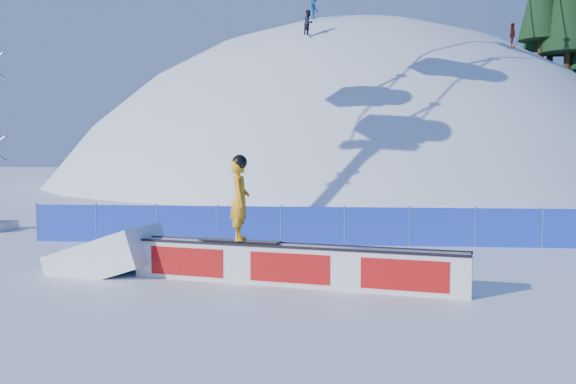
{
  "coord_description": "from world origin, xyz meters",
  "views": [
    {
      "loc": [
        -1.01,
        -15.45,
        3.06
      ],
      "look_at": [
        -2.41,
        0.34,
        1.95
      ],
      "focal_mm": 40.0,
      "sensor_mm": 36.0,
      "label": 1
    }
  ],
  "objects": [
    {
      "name": "distant_skiers",
      "position": [
        3.2,
        30.35,
        11.13
      ],
      "size": [
        19.17,
        7.2,
        7.84
      ],
      "color": "black",
      "rests_on": "ground"
    },
    {
      "name": "snow_hill",
      "position": [
        0.0,
        42.0,
        -18.0
      ],
      "size": [
        64.0,
        64.0,
        64.0
      ],
      "color": "white",
      "rests_on": "ground"
    },
    {
      "name": "rail_box",
      "position": [
        -2.15,
        -1.45,
        0.45
      ],
      "size": [
        7.58,
        2.24,
        0.92
      ],
      "rotation": [
        0.0,
        0.0,
        -0.23
      ],
      "color": "silver",
      "rests_on": "ground"
    },
    {
      "name": "ground",
      "position": [
        0.0,
        0.0,
        0.0
      ],
      "size": [
        160.0,
        160.0,
        0.0
      ],
      "primitive_type": "plane",
      "color": "white",
      "rests_on": "ground"
    },
    {
      "name": "snow_ramp",
      "position": [
        -6.81,
        -0.37,
        0.0
      ],
      "size": [
        2.93,
        2.19,
        1.64
      ],
      "primitive_type": null,
      "rotation": [
        0.0,
        -0.31,
        -0.23
      ],
      "color": "white",
      "rests_on": "ground"
    },
    {
      "name": "safety_fence",
      "position": [
        0.0,
        4.5,
        0.6
      ],
      "size": [
        22.05,
        0.05,
        1.3
      ],
      "color": "#1D3AC3",
      "rests_on": "ground"
    },
    {
      "name": "snowboarder",
      "position": [
        -3.37,
        -1.16,
        1.89
      ],
      "size": [
        1.92,
        0.76,
        1.98
      ],
      "rotation": [
        0.0,
        0.0,
        1.66
      ],
      "color": "black",
      "rests_on": "rail_box"
    }
  ]
}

